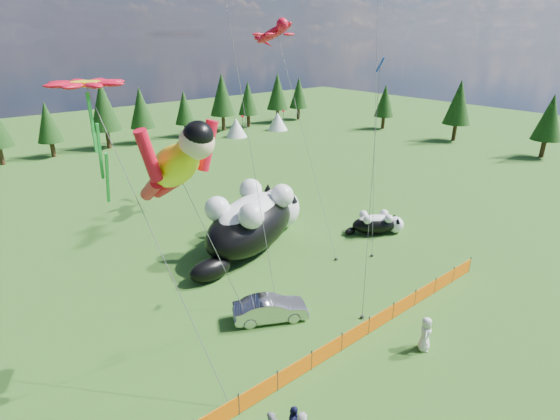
% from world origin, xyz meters
% --- Properties ---
extents(ground, '(160.00, 160.00, 0.00)m').
position_xyz_m(ground, '(0.00, 0.00, 0.00)').
color(ground, '#0F370A').
rests_on(ground, ground).
extents(safety_fence, '(22.06, 0.06, 1.10)m').
position_xyz_m(safety_fence, '(0.00, -3.00, 0.50)').
color(safety_fence, '#262626').
rests_on(safety_fence, ground).
extents(tree_line, '(90.00, 4.00, 8.00)m').
position_xyz_m(tree_line, '(0.00, 45.00, 4.00)').
color(tree_line, black).
rests_on(tree_line, ground).
extents(festival_tents, '(50.00, 3.20, 2.80)m').
position_xyz_m(festival_tents, '(11.00, 40.00, 1.40)').
color(festival_tents, white).
rests_on(festival_tents, ground).
extents(cat_large, '(11.62, 7.46, 4.40)m').
position_xyz_m(cat_large, '(2.56, 8.89, 2.09)').
color(cat_large, black).
rests_on(cat_large, ground).
extents(cat_small, '(4.24, 3.31, 1.71)m').
position_xyz_m(cat_small, '(11.15, 4.64, 0.81)').
color(cat_small, black).
rests_on(cat_small, ground).
extents(car, '(4.19, 3.07, 1.32)m').
position_xyz_m(car, '(-2.06, 1.21, 0.66)').
color(car, '#B9B9BE').
rests_on(car, ground).
extents(spectator_e, '(1.05, 0.94, 1.80)m').
position_xyz_m(spectator_e, '(2.21, -5.45, 0.90)').
color(spectator_e, silver).
rests_on(spectator_e, ground).
extents(superhero_kite, '(7.12, 5.31, 12.77)m').
position_xyz_m(superhero_kite, '(-7.75, -0.66, 10.05)').
color(superhero_kite, yellow).
rests_on(superhero_kite, ground).
extents(gecko_kite, '(4.72, 13.53, 17.94)m').
position_xyz_m(gecko_kite, '(8.52, 14.02, 14.41)').
color(gecko_kite, red).
rests_on(gecko_kite, ground).
extents(flower_kite, '(3.74, 7.98, 13.98)m').
position_xyz_m(flower_kite, '(-8.96, 3.65, 12.41)').
color(flower_kite, red).
rests_on(flower_kite, ground).
extents(diamond_kite_c, '(2.05, 1.84, 13.71)m').
position_xyz_m(diamond_kite_c, '(3.28, -0.59, 12.36)').
color(diamond_kite_c, '#0C3EBB').
rests_on(diamond_kite_c, ground).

